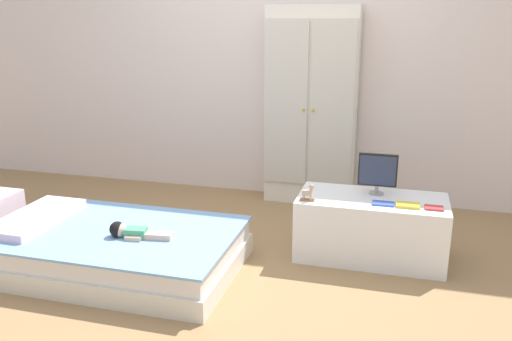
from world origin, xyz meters
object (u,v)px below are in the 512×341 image
tv_stand (371,227)px  doll (129,231)px  bed (116,249)px  wardrobe (311,107)px  book_red (434,208)px  book_blue (383,204)px  book_yellow (408,205)px  rocking_horse_toy (308,193)px  tv_monitor (378,172)px

tv_stand → doll: bearing=-154.8°
bed → wardrobe: (0.97, 1.60, 0.70)m
doll → book_red: 1.89m
book_blue → bed: bearing=-163.4°
book_yellow → bed: bearing=-164.7°
doll → rocking_horse_toy: (1.02, 0.50, 0.18)m
tv_stand → book_red: size_ratio=8.62×
doll → book_blue: 1.60m
bed → rocking_horse_toy: size_ratio=13.65×
rocking_horse_toy → tv_monitor: bearing=30.8°
book_red → book_blue: bearing=180.0°
book_red → tv_stand: bearing=164.0°
book_yellow → book_red: book_yellow is taller
tv_stand → book_blue: bearing=-56.4°
book_blue → book_yellow: 0.15m
wardrobe → tv_stand: 1.32m
book_red → doll: bearing=-162.7°
book_blue → book_red: size_ratio=1.23×
wardrobe → tv_stand: (0.59, -1.00, -0.62)m
tv_monitor → book_red: bearing=-27.9°
bed → book_yellow: (1.78, 0.49, 0.30)m
tv_monitor → book_blue: size_ratio=2.01×
rocking_horse_toy → book_yellow: size_ratio=0.79×
book_blue → wardrobe: bearing=120.9°
tv_monitor → rocking_horse_toy: 0.50m
tv_monitor → book_red: (0.36, -0.19, -0.15)m
wardrobe → doll: bearing=-116.4°
wardrobe → book_red: wardrobe is taller
bed → wardrobe: bearing=58.7°
rocking_horse_toy → book_blue: rocking_horse_toy is taller
doll → wardrobe: (0.83, 1.67, 0.53)m
book_blue → book_yellow: book_yellow is taller
wardrobe → tv_monitor: size_ratio=5.95×
bed → tv_monitor: (1.58, 0.68, 0.45)m
tv_monitor → bed: bearing=-156.7°
bed → doll: 0.23m
rocking_horse_toy → bed: bearing=-159.6°
tv_monitor → book_yellow: (0.20, -0.19, -0.15)m
bed → book_red: 2.02m
tv_monitor → doll: bearing=-152.5°
doll → book_red: (1.80, 0.56, 0.13)m
rocking_horse_toy → book_yellow: (0.62, 0.06, -0.04)m
tv_stand → rocking_horse_toy: 0.50m
tv_monitor → book_yellow: tv_monitor is taller
wardrobe → book_yellow: size_ratio=11.43×
bed → tv_stand: tv_stand is taller
rocking_horse_toy → book_red: 0.78m
doll → tv_stand: bearing=25.2°
doll → book_yellow: size_ratio=2.71×
wardrobe → book_red: 1.53m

